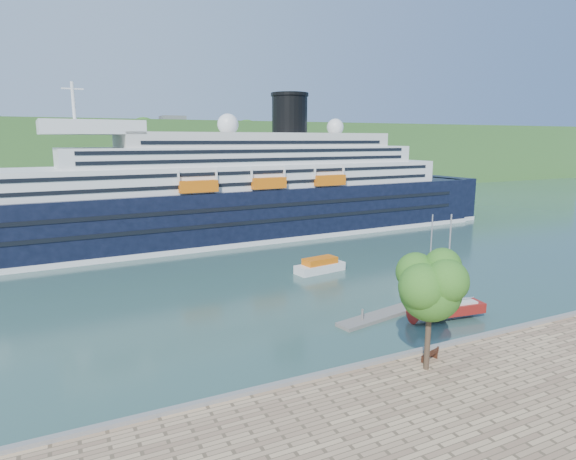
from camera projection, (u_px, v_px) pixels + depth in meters
The scene contains 10 objects.
ground at pixel (436, 358), 40.23m from camera, with size 400.00×400.00×0.00m, color #2A4C46.
far_hillside at pixel (142, 157), 166.34m from camera, with size 400.00×50.00×24.00m, color #315E25.
quay_coping at pixel (439, 346), 39.84m from camera, with size 220.00×0.50×0.30m, color slate.
cruise_ship at pixel (229, 166), 86.83m from camera, with size 119.03×17.33×26.73m, color black, non-canonical shape.
park_bench at pixel (430, 354), 37.49m from camera, with size 1.72×0.70×1.10m, color #411F12, non-canonical shape.
promenade_tree at pixel (430, 306), 35.30m from camera, with size 6.04×6.04×10.00m, color #29631A, non-canonical shape.
floating_pontoon at pixel (399, 310), 51.11m from camera, with size 16.45×2.01×0.37m, color gray, non-canonical shape.
sailboat_red at pixel (453, 270), 48.14m from camera, with size 7.99×2.22×10.33m, color maroon, non-canonical shape.
sailboat_white_far at pixel (432, 258), 55.10m from camera, with size 7.20×2.00×9.30m, color silver, non-canonical shape.
tender_launch at pixel (320, 265), 66.26m from camera, with size 7.27×2.49×2.01m, color orange, non-canonical shape.
Camera 1 is at (-27.52, -28.41, 17.99)m, focal length 30.00 mm.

